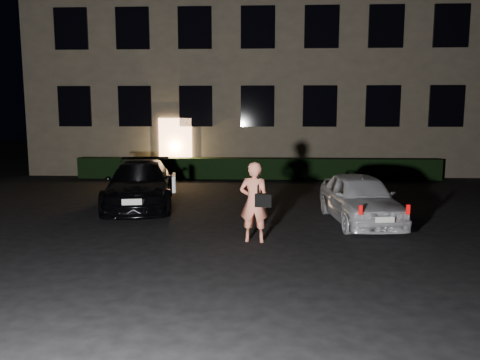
{
  "coord_description": "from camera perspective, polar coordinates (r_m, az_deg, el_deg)",
  "views": [
    {
      "loc": [
        0.13,
        -8.92,
        2.66
      ],
      "look_at": [
        -0.35,
        2.0,
        1.12
      ],
      "focal_mm": 35.0,
      "sensor_mm": 36.0,
      "label": 1
    }
  ],
  "objects": [
    {
      "name": "man",
      "position": [
        9.76,
        1.77,
        -2.68
      ],
      "size": [
        0.71,
        0.48,
        1.7
      ],
      "rotation": [
        0.0,
        0.0,
        3.02
      ],
      "color": "#FF8A69",
      "rests_on": "ground"
    },
    {
      "name": "ground",
      "position": [
        9.31,
        1.61,
        -8.62
      ],
      "size": [
        80.0,
        80.0,
        0.0
      ],
      "primitive_type": "plane",
      "color": "black",
      "rests_on": "ground"
    },
    {
      "name": "sedan",
      "position": [
        13.84,
        -12.06,
        -0.51
      ],
      "size": [
        2.56,
        4.75,
        1.31
      ],
      "rotation": [
        0.0,
        0.0,
        0.17
      ],
      "color": "black",
      "rests_on": "ground"
    },
    {
      "name": "building",
      "position": [
        24.14,
        2.24,
        15.95
      ],
      "size": [
        20.0,
        8.11,
        12.0
      ],
      "color": "brown",
      "rests_on": "ground"
    },
    {
      "name": "hatch",
      "position": [
        11.94,
        14.39,
        -2.14
      ],
      "size": [
        1.77,
        3.71,
        1.22
      ],
      "rotation": [
        0.0,
        0.0,
        0.09
      ],
      "color": "silver",
      "rests_on": "ground"
    },
    {
      "name": "hedge",
      "position": [
        19.54,
        2.09,
        1.43
      ],
      "size": [
        15.0,
        0.7,
        0.85
      ],
      "primitive_type": "cube",
      "color": "black",
      "rests_on": "ground"
    }
  ]
}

